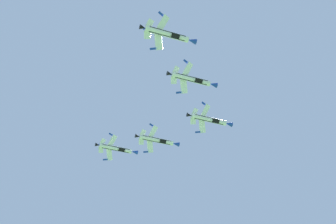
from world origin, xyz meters
The scene contains 5 objects.
fighter_jet_lead centered at (25.46, 104.45, 88.19)m, with size 15.85×6.91×8.03m.
fighter_jet_left_wing centered at (9.86, 118.02, 88.07)m, with size 15.85×6.87×8.07m.
fighter_jet_right_wing centered at (16.95, 88.23, 90.14)m, with size 15.85×7.21×7.78m.
fighter_jet_left_outer centered at (-3.92, 129.18, 90.79)m, with size 15.85×7.37×7.63m.
fighter_jet_right_outer centered at (7.67, 71.92, 90.40)m, with size 15.85×7.48×7.53m.
Camera 1 is at (-2.44, -6.42, 1.53)m, focal length 47.15 mm.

